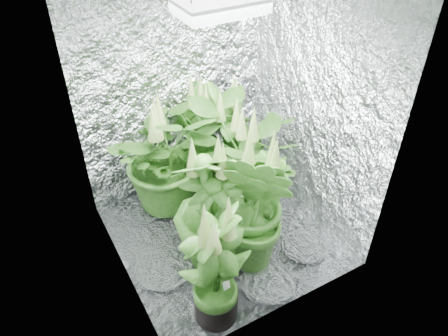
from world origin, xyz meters
name	(u,v)px	position (x,y,z in m)	size (l,w,h in m)	color
ground	(222,234)	(0.00, 0.00, 0.00)	(1.60, 1.60, 0.00)	silver
walls	(221,131)	(0.00, 0.00, 1.00)	(1.62, 1.62, 2.00)	silver
grow_lamp	(221,6)	(0.00, 0.00, 1.83)	(0.50, 0.30, 0.22)	gray
plant_a	(166,157)	(-0.21, 0.54, 0.51)	(1.08, 1.08, 1.09)	black
plant_b	(225,145)	(0.29, 0.45, 0.51)	(0.70, 0.70, 1.11)	black
plant_c	(198,142)	(0.13, 0.64, 0.48)	(0.57, 0.57, 1.05)	black
plant_d	(211,209)	(-0.17, -0.17, 0.49)	(0.68, 0.68, 1.08)	black
plant_e	(246,169)	(0.26, 0.07, 0.53)	(1.09, 1.09, 1.11)	black
plant_f	(215,269)	(-0.39, -0.63, 0.47)	(0.70, 0.70, 1.04)	black
plant_g	(256,207)	(0.09, -0.33, 0.53)	(0.65, 0.65, 1.14)	black
circulation_fan	(258,170)	(0.62, 0.43, 0.14)	(0.15, 0.28, 0.32)	black
plant_label	(227,286)	(-0.33, -0.66, 0.30)	(0.05, 0.01, 0.08)	white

